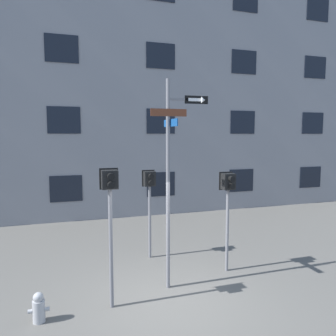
# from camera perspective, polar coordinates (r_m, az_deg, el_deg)

# --- Properties ---
(ground_plane) EXTENTS (60.00, 60.00, 0.00)m
(ground_plane) POSITION_cam_1_polar(r_m,az_deg,el_deg) (7.57, -0.13, -22.22)
(ground_plane) COLOR #595651
(building_facade) EXTENTS (24.00, 0.63, 13.76)m
(building_facade) POSITION_cam_1_polar(r_m,az_deg,el_deg) (14.55, -9.67, 18.97)
(building_facade) COLOR gray
(building_facade) RESTS_ON ground_plane
(street_sign_pole) EXTENTS (1.36, 0.95, 4.78)m
(street_sign_pole) POSITION_cam_1_polar(r_m,az_deg,el_deg) (7.38, 0.58, -0.12)
(street_sign_pole) COLOR slate
(street_sign_pole) RESTS_ON ground_plane
(pedestrian_signal_left) EXTENTS (0.38, 0.40, 2.88)m
(pedestrian_signal_left) POSITION_cam_1_polar(r_m,az_deg,el_deg) (6.68, -10.05, -5.54)
(pedestrian_signal_left) COLOR slate
(pedestrian_signal_left) RESTS_ON ground_plane
(pedestrian_signal_right) EXTENTS (0.37, 0.40, 2.60)m
(pedestrian_signal_right) POSITION_cam_1_polar(r_m,az_deg,el_deg) (8.55, 10.42, -4.46)
(pedestrian_signal_right) COLOR slate
(pedestrian_signal_right) RESTS_ON ground_plane
(pedestrian_signal_across) EXTENTS (0.37, 0.40, 2.55)m
(pedestrian_signal_across) POSITION_cam_1_polar(r_m,az_deg,el_deg) (9.35, -3.22, -3.71)
(pedestrian_signal_across) COLOR slate
(pedestrian_signal_across) RESTS_ON ground_plane
(fire_hydrant) EXTENTS (0.39, 0.23, 0.59)m
(fire_hydrant) POSITION_cam_1_polar(r_m,az_deg,el_deg) (7.19, -21.60, -21.71)
(fire_hydrant) COLOR #A5A5A8
(fire_hydrant) RESTS_ON ground_plane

